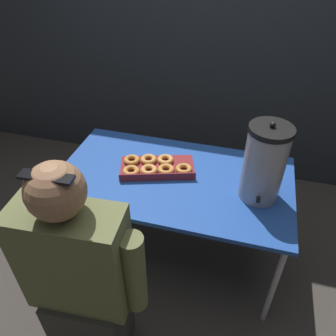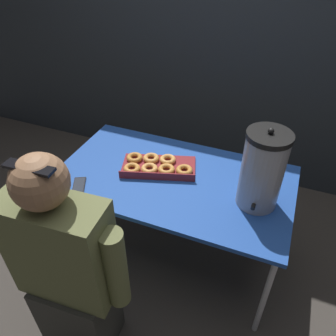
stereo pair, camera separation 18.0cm
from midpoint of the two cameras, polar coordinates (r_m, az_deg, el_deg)
ground_plane at (r=2.49m, az=-1.32°, el=-14.24°), size 12.00×12.00×0.00m
back_wall at (r=2.77m, az=5.59°, el=21.78°), size 6.00×0.11×2.40m
folding_table at (r=2.01m, az=-1.58°, el=-2.56°), size 1.42×0.80×0.70m
donut_box at (r=2.03m, az=-4.76°, el=0.14°), size 0.51×0.37×0.05m
coffee_urn at (r=1.77m, az=13.64°, el=0.68°), size 0.23×0.26×0.47m
cell_phone at (r=1.96m, az=-17.76°, el=-4.26°), size 0.13×0.17×0.01m
person_seated at (r=1.69m, az=-18.12°, el=-18.27°), size 0.64×0.29×1.28m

